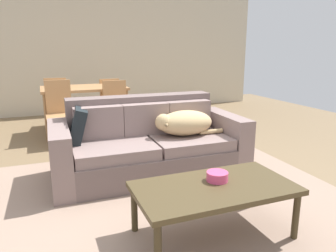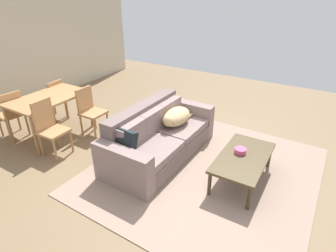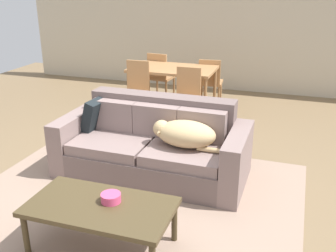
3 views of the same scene
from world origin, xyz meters
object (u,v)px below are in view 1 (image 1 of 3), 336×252
throw_pillow_by_left_arm (78,126)px  dining_table (84,91)px  bowl_on_coffee_table (217,176)px  dog_on_left_cushion (184,123)px  dining_chair_far_right (108,98)px  couch (148,145)px  dining_chair_near_right (117,107)px  dining_chair_far_left (57,100)px  coffee_table (214,191)px  dining_chair_near_left (60,110)px

throw_pillow_by_left_arm → dining_table: bearing=80.8°
throw_pillow_by_left_arm → bowl_on_coffee_table: size_ratio=2.29×
dog_on_left_cushion → dining_chair_far_right: size_ratio=0.93×
couch → throw_pillow_by_left_arm: couch is taller
couch → throw_pillow_by_left_arm: bearing=175.9°
dining_chair_near_right → throw_pillow_by_left_arm: bearing=-117.0°
throw_pillow_by_left_arm → dining_chair_far_left: 2.53m
coffee_table → bowl_on_coffee_table: bearing=48.5°
dog_on_left_cushion → throw_pillow_by_left_arm: (-1.14, 0.18, 0.03)m
couch → dog_on_left_cushion: couch is taller
throw_pillow_by_left_arm → dining_chair_near_left: (-0.10, 1.48, -0.09)m
coffee_table → bowl_on_coffee_table: size_ratio=7.19×
dining_table → dining_chair_far_right: size_ratio=1.58×
bowl_on_coffee_table → dining_chair_near_left: bearing=108.7°
dining_table → bowl_on_coffee_table: bearing=-80.8°
throw_pillow_by_left_arm → coffee_table: throw_pillow_by_left_arm is taller
dining_table → dog_on_left_cushion: bearing=-69.5°
dining_table → dining_chair_near_right: dining_chair_near_right is taller
dining_table → dining_chair_near_left: 0.69m
couch → dining_chair_near_right: dining_chair_near_right is taller
dining_chair_far_left → dining_table: bearing=133.7°
throw_pillow_by_left_arm → couch: bearing=-5.1°
dog_on_left_cushion → dining_chair_near_right: bearing=105.8°
coffee_table → dining_chair_near_left: size_ratio=1.26×
coffee_table → dining_chair_near_left: 3.08m
couch → dining_chair_near_left: 1.77m
dog_on_left_cushion → dining_chair_near_left: bearing=127.7°
bowl_on_coffee_table → couch: bearing=95.1°
dining_chair_near_left → dining_chair_near_right: size_ratio=1.03×
couch → dining_chair_far_left: size_ratio=2.37×
dining_chair_near_right → dining_chair_far_right: bearing=85.3°
coffee_table → dining_chair_far_right: 3.99m
dining_chair_near_right → dining_table: bearing=123.9°
couch → dining_table: couch is taller
dog_on_left_cushion → dining_chair_far_left: 2.97m
couch → dining_chair_near_right: (-0.03, 1.46, 0.18)m
bowl_on_coffee_table → dining_table: bearing=99.2°
coffee_table → dining_chair_near_right: 2.87m
dog_on_left_cushion → dining_table: dining_table is taller
coffee_table → dining_table: dining_table is taller
coffee_table → dining_chair_far_right: (0.01, 3.99, 0.10)m
dining_chair_near_left → dining_chair_near_right: 0.82m
couch → throw_pillow_by_left_arm: (-0.75, 0.07, 0.28)m
couch → dining_chair_near_right: 1.47m
dining_table → coffee_table: bearing=-82.0°
dining_table → couch: bearing=-78.3°
dining_chair_far_right → couch: bearing=83.5°
coffee_table → dog_on_left_cushion: bearing=75.7°
throw_pillow_by_left_arm → dining_chair_far_left: (-0.09, 2.53, -0.10)m
bowl_on_coffee_table → dining_chair_far_right: (-0.05, 3.92, 0.03)m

